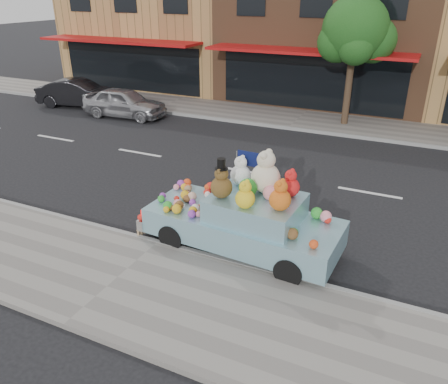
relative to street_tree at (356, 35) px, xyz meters
The scene contains 11 objects.
ground 7.79m from the street_tree, 107.20° to the right, with size 120.00×120.00×0.00m, color black.
near_sidewalk 13.70m from the street_tree, 98.83° to the right, with size 60.00×3.00×0.12m, color gray.
far_sidewalk 4.16m from the street_tree, behind, with size 60.00×3.00×0.12m, color gray.
near_kerb 12.28m from the street_tree, 99.96° to the right, with size 60.00×0.12×0.13m, color gray.
far_kerb 4.44m from the street_tree, 142.59° to the right, with size 60.00×0.12×0.13m, color gray.
storefront_left 13.19m from the street_tree, 155.73° to the left, with size 10.00×9.80×7.30m.
storefront_mid 5.79m from the street_tree, 110.50° to the left, with size 10.00×9.80×7.30m.
street_tree is the anchor object (origin of this frame).
car_silver 10.28m from the street_tree, 163.55° to the right, with size 1.55×3.86×1.32m, color #A7A7AC.
car_dark 13.18m from the street_tree, behind, with size 1.40×4.03×1.33m, color black.
art_car 11.18m from the street_tree, 91.11° to the right, with size 4.58×2.00×2.30m.
Camera 1 is at (4.98, -12.14, 5.40)m, focal length 35.00 mm.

